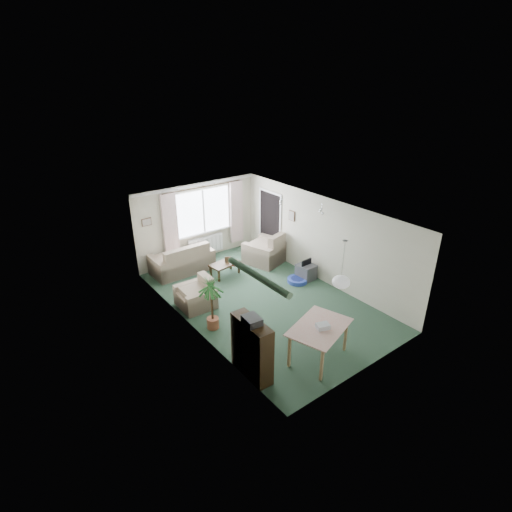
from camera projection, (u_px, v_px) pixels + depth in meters
ground at (263, 300)px, 10.25m from camera, size 6.50×6.50×0.00m
window at (203, 211)px, 12.06m from camera, size 1.80×0.03×1.30m
curtain_rod at (203, 187)px, 11.68m from camera, size 2.60×0.03×0.03m
curtain_left at (170, 227)px, 11.46m from camera, size 0.45×0.08×2.00m
curtain_right at (236, 212)px, 12.72m from camera, size 0.45×0.08×2.00m
radiator at (206, 245)px, 12.50m from camera, size 1.20×0.10×0.55m
doorway at (270, 224)px, 12.50m from camera, size 0.03×0.95×2.00m
pendant_lamp at (341, 282)px, 8.07m from camera, size 0.36×0.36×0.36m
tinsel_garland at (258, 276)px, 6.57m from camera, size 1.60×1.60×0.12m
bauble_cluster_a at (281, 200)px, 10.67m from camera, size 0.20×0.20×0.20m
bauble_cluster_b at (321, 209)px, 9.97m from camera, size 0.20×0.20×0.20m
wall_picture_back at (147, 222)px, 11.06m from camera, size 0.28×0.03×0.22m
wall_picture_right at (292, 216)px, 11.54m from camera, size 0.03×0.24×0.30m
sofa at (182, 257)px, 11.58m from camera, size 1.76×0.94×0.88m
armchair_corner at (265, 247)px, 12.14m from camera, size 1.33×1.30×0.97m
armchair_left at (195, 293)px, 9.85m from camera, size 0.85×0.89×0.77m
coffee_table at (225, 269)px, 11.45m from camera, size 0.89×0.57×0.38m
photo_frame at (227, 259)px, 11.41m from camera, size 0.12×0.07×0.16m
bookshelf at (252, 348)px, 7.53m from camera, size 0.36×0.99×1.20m
hifi_box at (252, 320)px, 7.20m from camera, size 0.31×0.38×0.14m
houseplant at (212, 302)px, 8.87m from camera, size 0.66×0.66×1.37m
dining_table at (318, 343)px, 8.04m from camera, size 1.39×1.14×0.75m
gift_box at (323, 327)px, 7.81m from camera, size 0.29×0.25×0.12m
tv_cube at (306, 272)px, 11.24m from camera, size 0.46×0.50×0.43m
pet_bed at (297, 280)px, 11.13m from camera, size 0.70×0.70×0.11m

